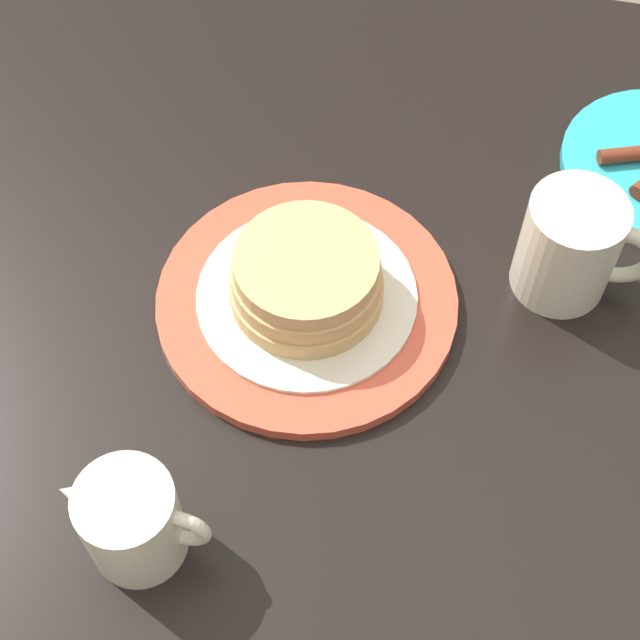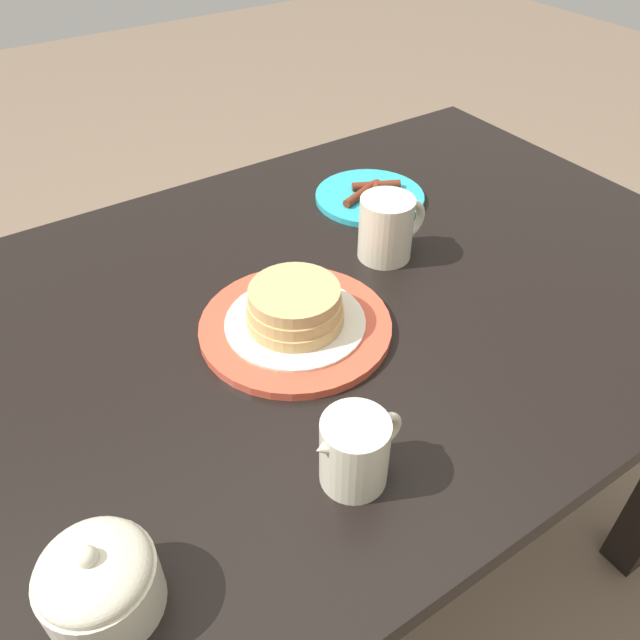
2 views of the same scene
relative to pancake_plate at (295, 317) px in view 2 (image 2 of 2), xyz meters
The scene contains 7 objects.
ground_plane 0.76m from the pancake_plate, 69.11° to the left, with size 8.00×8.00×0.00m, color #7A6651.
dining_table 0.15m from the pancake_plate, 69.11° to the left, with size 1.34×0.81×0.73m.
pancake_plate is the anchor object (origin of this frame).
side_plate_bacon 0.36m from the pancake_plate, 37.27° to the left, with size 0.18×0.18×0.02m.
coffee_mug 0.22m from the pancake_plate, 19.13° to the left, with size 0.11×0.08×0.09m.
creamer_pitcher 0.24m from the pancake_plate, 107.54° to the right, with size 0.11×0.07×0.09m.
sugar_bowl 0.39m from the pancake_plate, 146.49° to the right, with size 0.10×0.10×0.09m.
Camera 2 is at (-0.32, -0.56, 1.27)m, focal length 35.00 mm.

